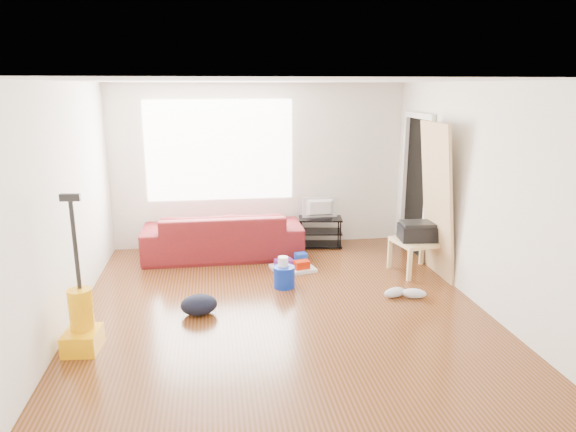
{
  "coord_description": "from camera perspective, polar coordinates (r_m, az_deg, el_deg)",
  "views": [
    {
      "loc": [
        -0.72,
        -5.33,
        2.45
      ],
      "look_at": [
        0.16,
        0.6,
        0.92
      ],
      "focal_mm": 32.0,
      "sensor_mm": 36.0,
      "label": 1
    }
  ],
  "objects": [
    {
      "name": "door_panel",
      "position": [
        7.15,
        15.69,
        -6.33
      ],
      "size": [
        0.25,
        0.81,
        2.02
      ],
      "primitive_type": "cube",
      "rotation": [
        0.0,
        -0.1,
        0.0
      ],
      "color": "tan",
      "rests_on": "ground"
    },
    {
      "name": "bucket",
      "position": [
        6.5,
        -0.43,
        -7.88
      ],
      "size": [
        0.31,
        0.31,
        0.27
      ],
      "primitive_type": "cylinder",
      "rotation": [
        0.0,
        0.0,
        0.17
      ],
      "color": "#0B2BAD",
      "rests_on": "ground"
    },
    {
      "name": "backpack",
      "position": [
        5.86,
        -9.82,
        -10.67
      ],
      "size": [
        0.44,
        0.37,
        0.22
      ],
      "primitive_type": "ellipsoid",
      "rotation": [
        0.0,
        0.0,
        0.14
      ],
      "color": "black",
      "rests_on": "ground"
    },
    {
      "name": "toilet_paper",
      "position": [
        6.46,
        -0.54,
        -6.19
      ],
      "size": [
        0.13,
        0.13,
        0.12
      ],
      "primitive_type": "cylinder",
      "color": "white",
      "rests_on": "bucket"
    },
    {
      "name": "tv_stand",
      "position": [
        8.04,
        3.59,
        -1.74
      ],
      "size": [
        0.71,
        0.47,
        0.46
      ],
      "rotation": [
        0.0,
        0.0,
        -0.15
      ],
      "color": "black",
      "rests_on": "ground"
    },
    {
      "name": "sofa",
      "position": [
        7.69,
        -7.15,
        -4.43
      ],
      "size": [
        2.3,
        0.9,
        0.67
      ],
      "primitive_type": "imported",
      "rotation": [
        0.0,
        0.0,
        3.14
      ],
      "color": "#5B111E",
      "rests_on": "ground"
    },
    {
      "name": "vacuum",
      "position": [
        5.33,
        -21.96,
        -10.87
      ],
      "size": [
        0.34,
        0.38,
        1.51
      ],
      "rotation": [
        0.0,
        0.0,
        -0.08
      ],
      "color": "#FFAF07",
      "rests_on": "ground"
    },
    {
      "name": "cleaning_tray",
      "position": [
        7.07,
        0.64,
        -5.49
      ],
      "size": [
        0.63,
        0.55,
        0.2
      ],
      "rotation": [
        0.0,
        0.0,
        0.22
      ],
      "color": "white",
      "rests_on": "ground"
    },
    {
      "name": "room",
      "position": [
        5.67,
        -0.26,
        2.07
      ],
      "size": [
        4.51,
        5.01,
        2.51
      ],
      "color": "#4C2A0A",
      "rests_on": "ground"
    },
    {
      "name": "tv",
      "position": [
        7.94,
        3.63,
        0.89
      ],
      "size": [
        0.55,
        0.07,
        0.32
      ],
      "primitive_type": "imported",
      "rotation": [
        0.0,
        0.0,
        3.14
      ],
      "color": "black",
      "rests_on": "tv_stand"
    },
    {
      "name": "side_table",
      "position": [
        7.08,
        14.1,
        -3.15
      ],
      "size": [
        0.65,
        0.65,
        0.46
      ],
      "rotation": [
        0.0,
        0.0,
        0.18
      ],
      "color": "#DECC82",
      "rests_on": "ground"
    },
    {
      "name": "sneakers",
      "position": [
        6.32,
        12.8,
        -8.34
      ],
      "size": [
        0.53,
        0.27,
        0.12
      ],
      "rotation": [
        0.0,
        0.0,
        -0.13
      ],
      "color": "silver",
      "rests_on": "ground"
    },
    {
      "name": "printer",
      "position": [
        7.03,
        14.19,
        -1.65
      ],
      "size": [
        0.5,
        0.4,
        0.25
      ],
      "rotation": [
        0.0,
        0.0,
        -0.1
      ],
      "color": "black",
      "rests_on": "side_table"
    }
  ]
}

